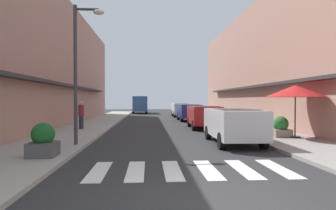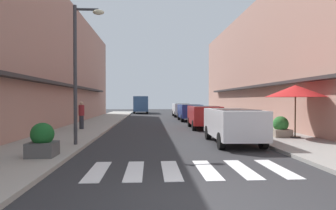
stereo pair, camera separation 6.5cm
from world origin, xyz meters
TOP-DOWN VIEW (x-y plane):
  - ground_plane at (0.00, 14.45)m, footprint 79.47×79.47m
  - sidewalk_left at (-5.08, 14.45)m, footprint 3.14×50.57m
  - sidewalk_right at (5.08, 14.45)m, footprint 3.14×50.57m
  - building_row_left at (-9.15, 15.26)m, footprint 5.50×34.51m
  - building_row_right at (9.15, 15.26)m, footprint 5.50×34.51m
  - crosswalk at (-0.00, 2.48)m, footprint 5.20×2.20m
  - parked_car_near at (2.46, 6.91)m, footprint 1.90×4.29m
  - parked_car_mid at (2.46, 13.45)m, footprint 1.91×3.97m
  - parked_car_far at (2.46, 20.35)m, footprint 1.83×3.93m
  - parked_car_distant at (2.46, 26.97)m, footprint 1.84×4.40m
  - delivery_van at (-2.31, 35.86)m, footprint 2.13×5.46m
  - street_lamp at (-3.73, 6.40)m, footprint 1.19×0.28m
  - cafe_umbrella at (5.62, 7.81)m, footprint 2.70×2.70m
  - planter_corner at (-4.30, 3.98)m, footprint 0.81×0.81m
  - planter_midblock at (5.11, 8.19)m, footprint 0.82×0.82m
  - planter_far at (4.37, 15.83)m, footprint 0.95×0.95m
  - pedestrian_walking_near at (-5.11, 12.55)m, footprint 0.34×0.34m

SIDE VIEW (x-z plane):
  - ground_plane at x=0.00m, z-range 0.00..0.00m
  - crosswalk at x=0.00m, z-range 0.00..0.01m
  - sidewalk_left at x=-5.08m, z-range 0.00..0.12m
  - sidewalk_right at x=5.08m, z-range 0.00..0.12m
  - planter_midblock at x=5.11m, z-range 0.07..1.04m
  - planter_corner at x=-4.30m, z-range 0.08..1.11m
  - planter_far at x=4.37m, z-range 0.08..1.22m
  - parked_car_mid at x=2.46m, z-range 0.19..1.66m
  - parked_car_far at x=2.46m, z-range 0.19..1.66m
  - parked_car_near at x=2.46m, z-range 0.19..1.66m
  - parked_car_distant at x=2.46m, z-range 0.19..1.66m
  - pedestrian_walking_near at x=-5.11m, z-range 0.16..1.80m
  - delivery_van at x=-2.31m, z-range 0.22..2.59m
  - cafe_umbrella at x=5.62m, z-range 1.04..3.45m
  - street_lamp at x=-3.73m, z-range 0.72..6.10m
  - building_row_left at x=-9.15m, z-range 0.00..8.90m
  - building_row_right at x=9.15m, z-range 0.00..9.08m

